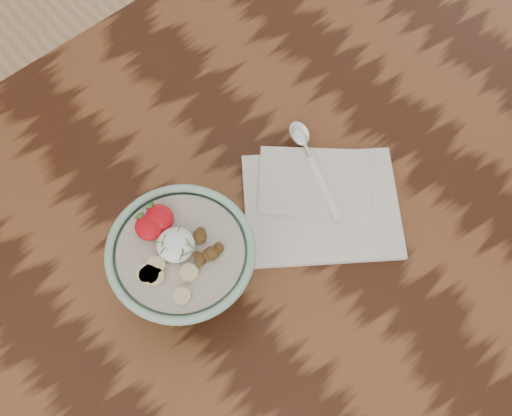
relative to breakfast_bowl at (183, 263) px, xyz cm
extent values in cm
cube|color=black|center=(0.27, 2.44, -8.66)|extent=(160.00, 90.00, 4.00)
cylinder|color=#4C2D19|center=(72.27, 39.44, -46.16)|extent=(7.00, 7.00, 71.00)
cylinder|color=#85B39C|center=(0.01, -0.06, -6.04)|extent=(8.66, 8.66, 1.24)
torus|color=#85B39C|center=(0.01, -0.06, 4.07)|extent=(19.69, 19.69, 1.13)
cylinder|color=beige|center=(0.01, -0.06, 3.45)|extent=(16.70, 16.70, 1.03)
ellipsoid|color=white|center=(-0.01, 0.74, 4.92)|extent=(4.95, 4.95, 2.72)
ellipsoid|color=#B60811|center=(0.68, 5.20, 4.97)|extent=(3.67, 4.03, 2.02)
cone|color=#286623|center=(0.68, 6.85, 5.27)|extent=(1.40, 1.03, 1.52)
ellipsoid|color=#B60811|center=(-1.19, 4.95, 4.95)|extent=(3.61, 3.97, 1.98)
cone|color=#286623|center=(-1.19, 6.57, 5.25)|extent=(1.40, 1.03, 1.52)
cylinder|color=#CBB985|center=(-3.52, -5.14, 4.36)|extent=(2.20, 2.20, 0.70)
cylinder|color=#CBB985|center=(-5.28, 0.18, 4.36)|extent=(2.50, 2.50, 0.70)
cylinder|color=#CBB985|center=(-4.57, -0.96, 4.36)|extent=(2.31, 2.31, 0.70)
cylinder|color=#CBB985|center=(-5.07, -0.25, 4.36)|extent=(2.58, 2.58, 0.70)
cylinder|color=#CBB985|center=(-3.59, 0.27, 4.36)|extent=(2.42, 2.42, 0.70)
cylinder|color=#CBB985|center=(-0.97, -3.24, 4.36)|extent=(2.37, 2.37, 0.70)
ellipsoid|color=brown|center=(1.17, -2.74, 4.63)|extent=(2.25, 2.32, 1.22)
ellipsoid|color=brown|center=(2.25, -2.94, 4.56)|extent=(2.13, 2.20, 0.92)
ellipsoid|color=brown|center=(4.09, -2.96, 4.47)|extent=(1.77, 1.82, 1.01)
ellipsoid|color=brown|center=(2.39, -2.65, 4.43)|extent=(1.53, 1.66, 1.01)
ellipsoid|color=brown|center=(2.71, -3.12, 4.58)|extent=(1.65, 2.02, 1.03)
ellipsoid|color=brown|center=(1.37, -2.03, 4.42)|extent=(1.47, 1.61, 0.96)
ellipsoid|color=brown|center=(3.74, 0.39, 4.40)|extent=(1.44, 1.53, 0.73)
ellipsoid|color=brown|center=(3.22, -0.09, 4.56)|extent=(2.07, 2.19, 0.93)
ellipsoid|color=brown|center=(2.95, -0.56, 4.47)|extent=(1.64, 1.79, 0.73)
ellipsoid|color=brown|center=(2.98, -3.23, 4.45)|extent=(1.67, 1.66, 0.93)
ellipsoid|color=brown|center=(3.01, -3.07, 4.65)|extent=(2.10, 2.36, 1.52)
cylinder|color=#397833|center=(0.13, -1.58, 5.96)|extent=(1.74, 0.56, 0.24)
cylinder|color=#397833|center=(0.86, 0.66, 5.96)|extent=(1.15, 1.17, 0.23)
cylinder|color=#397833|center=(1.16, -1.22, 5.96)|extent=(0.74, 1.82, 0.24)
cylinder|color=#397833|center=(-1.00, 0.28, 5.96)|extent=(1.31, 0.81, 0.23)
cylinder|color=#397833|center=(-1.61, 1.97, 5.96)|extent=(0.99, 0.93, 0.22)
cylinder|color=#397833|center=(-0.37, 1.74, 5.96)|extent=(1.65, 0.58, 0.24)
cylinder|color=#397833|center=(-0.47, -1.30, 5.96)|extent=(1.37, 0.99, 0.23)
cylinder|color=#397833|center=(1.26, -0.34, 5.96)|extent=(0.31, 1.09, 0.22)
cylinder|color=#397833|center=(-0.79, 1.71, 5.96)|extent=(1.32, 0.89, 0.23)
cylinder|color=#397833|center=(1.49, 1.89, 5.96)|extent=(1.39, 1.13, 0.24)
cylinder|color=#397833|center=(-1.07, 1.78, 5.96)|extent=(1.47, 1.16, 0.24)
cylinder|color=#397833|center=(-1.69, 0.84, 5.96)|extent=(1.61, 0.71, 0.24)
cylinder|color=#397833|center=(0.17, 1.24, 5.96)|extent=(0.72, 1.28, 0.23)
cylinder|color=#397833|center=(0.15, -0.58, 5.96)|extent=(1.02, 1.58, 0.24)
cube|color=silver|center=(22.57, -3.66, -6.22)|extent=(29.43, 28.47, 0.88)
cube|color=silver|center=(24.34, -0.13, -5.51)|extent=(20.10, 19.74, 0.53)
cube|color=silver|center=(24.44, -1.99, -5.07)|extent=(4.96, 11.14, 0.35)
cylinder|color=silver|center=(26.92, 4.79, -4.90)|extent=(1.68, 3.05, 0.70)
ellipsoid|color=silver|center=(27.90, 7.48, -4.77)|extent=(4.43, 5.34, 0.95)
camera|label=1|loc=(-15.48, -33.85, 89.07)|focal=50.00mm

